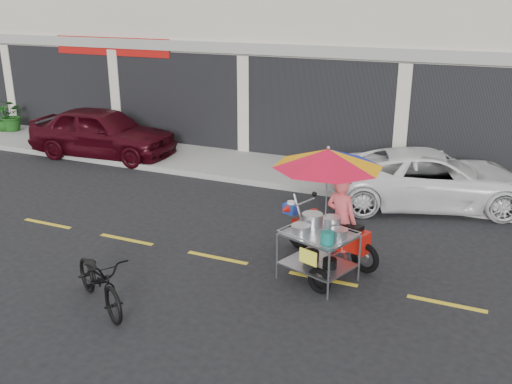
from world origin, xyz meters
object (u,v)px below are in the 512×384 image
at_px(white_pickup, 432,179).
at_px(food_vendor_rig, 331,193).
at_px(maroon_sedan, 103,132).
at_px(near_bicycle, 99,280).

bearing_deg(white_pickup, food_vendor_rig, 146.20).
bearing_deg(white_pickup, maroon_sedan, 69.64).
bearing_deg(food_vendor_rig, white_pickup, 93.54).
bearing_deg(near_bicycle, food_vendor_rig, -17.42).
distance_m(maroon_sedan, food_vendor_rig, 9.35).
relative_size(white_pickup, food_vendor_rig, 1.95).
distance_m(maroon_sedan, near_bicycle, 8.77).
height_order(near_bicycle, food_vendor_rig, food_vendor_rig).
xyz_separation_m(maroon_sedan, near_bicycle, (5.37, -6.92, -0.28)).
xyz_separation_m(near_bicycle, food_vendor_rig, (2.82, 2.49, 1.00)).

